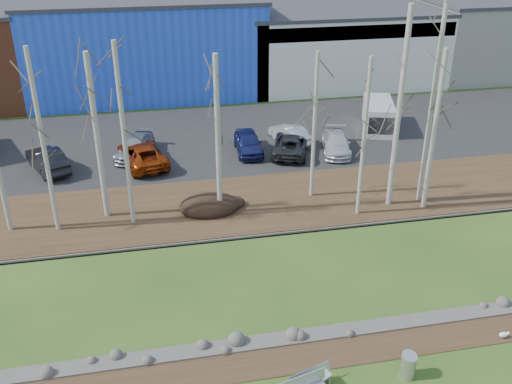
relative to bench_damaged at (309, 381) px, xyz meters
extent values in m
cube|color=#382616|center=(1.84, 1.65, -0.36)|extent=(80.00, 1.80, 0.03)
cube|color=#382616|center=(1.84, 14.05, -0.30)|extent=(80.00, 7.00, 0.15)
cube|color=black|center=(1.84, 24.55, -0.31)|extent=(80.00, 14.00, 0.14)
cube|color=blue|center=(-4.16, 38.55, 3.62)|extent=(20.00, 12.00, 8.00)
cube|color=silver|center=(13.84, 38.55, 2.87)|extent=(18.00, 12.00, 6.50)
cube|color=#333338|center=(13.84, 38.55, 6.27)|extent=(18.36, 12.24, 0.30)
cube|color=navy|center=(13.84, 32.65, 5.22)|extent=(17.64, 0.20, 1.20)
cube|color=gray|center=(29.84, 38.55, 3.12)|extent=(14.00, 12.00, 7.00)
cube|color=#B3B5B8|center=(-0.39, -0.29, 0.35)|extent=(1.84, 0.59, 0.42)
cube|color=#B3B5B8|center=(0.65, 0.17, -0.17)|extent=(0.24, 0.52, 0.42)
cube|color=#B3B5B8|center=(0.05, 0.14, 0.19)|extent=(1.67, 0.73, 0.37)
cube|color=#A9ADAF|center=(0.38, 0.08, 0.00)|extent=(0.93, 0.72, 0.31)
cylinder|color=#B3B5B8|center=(3.65, -0.11, 0.08)|extent=(0.67, 0.67, 0.93)
cylinder|color=gold|center=(8.21, 1.00, -0.33)|extent=(0.01, 0.01, 0.11)
cylinder|color=gold|center=(8.21, 1.06, -0.33)|extent=(0.01, 0.01, 0.11)
ellipsoid|color=white|center=(8.24, 1.03, -0.21)|extent=(0.37, 0.21, 0.21)
cube|color=gray|center=(8.24, 1.03, -0.17)|extent=(0.25, 0.16, 0.02)
sphere|color=white|center=(8.39, 0.99, -0.12)|extent=(0.12, 0.12, 0.12)
cone|color=gold|center=(8.46, 0.97, -0.12)|extent=(0.07, 0.05, 0.03)
ellipsoid|color=black|center=(-1.77, 13.61, 0.10)|extent=(3.32, 2.34, 0.65)
cylinder|color=beige|center=(-9.76, 13.10, 4.51)|extent=(0.23, 0.23, 9.48)
cylinder|color=beige|center=(-7.29, 14.13, 4.22)|extent=(0.29, 0.29, 8.90)
cylinder|color=beige|center=(-5.91, 13.17, 4.55)|extent=(0.24, 0.24, 9.56)
cylinder|color=beige|center=(-1.21, 13.22, 4.14)|extent=(0.28, 0.28, 8.73)
cylinder|color=beige|center=(4.28, 14.23, 3.95)|extent=(0.21, 0.21, 8.37)
cylinder|color=beige|center=(6.16, 11.66, 4.08)|extent=(0.21, 0.21, 8.62)
cylinder|color=beige|center=(8.27, 12.36, 5.22)|extent=(0.29, 0.29, 10.90)
cylinder|color=beige|center=(10.04, 11.62, 4.19)|extent=(0.26, 0.26, 8.84)
cylinder|color=beige|center=(10.15, 12.45, 6.30)|extent=(0.24, 0.24, 13.06)
imported|color=black|center=(-11.13, 20.95, 0.50)|extent=(3.29, 4.74, 1.48)
imported|color=#8E3009|center=(-5.20, 20.73, 0.48)|extent=(3.58, 5.61, 1.44)
imported|color=gray|center=(-5.67, 22.27, 0.41)|extent=(3.18, 4.84, 1.30)
imported|color=navy|center=(1.90, 21.34, 0.47)|extent=(1.87, 4.26, 1.43)
imported|color=silver|center=(5.15, 22.54, 0.40)|extent=(2.48, 4.09, 1.27)
imported|color=#252628|center=(4.71, 20.63, 0.44)|extent=(3.72, 5.33, 1.35)
imported|color=silver|center=(7.80, 20.22, 0.40)|extent=(2.87, 4.75, 1.29)
cube|color=silver|center=(12.37, 24.01, 0.80)|extent=(3.27, 5.12, 2.08)
cube|color=black|center=(11.83, 22.21, 0.80)|extent=(2.09, 1.49, 1.29)
camera|label=1|loc=(-4.76, -14.14, 14.82)|focal=40.00mm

